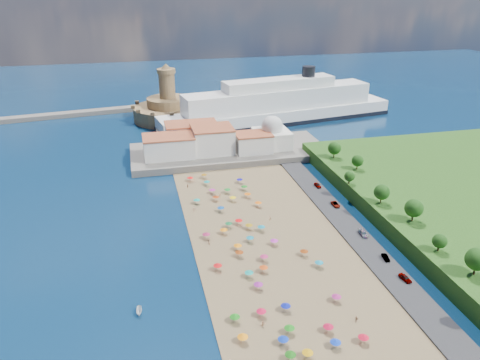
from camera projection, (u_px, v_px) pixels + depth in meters
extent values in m
plane|color=#071938|center=(246.00, 234.00, 151.55)|extent=(700.00, 700.00, 0.00)
cube|color=#59544C|center=(229.00, 152.00, 218.21)|extent=(90.00, 36.00, 3.00)
cube|color=#59544C|center=(174.00, 133.00, 244.97)|extent=(18.00, 70.00, 2.40)
cube|color=silver|center=(169.00, 147.00, 206.39)|extent=(22.00, 14.00, 9.00)
cube|color=silver|center=(213.00, 140.00, 211.95)|extent=(18.00, 16.00, 11.00)
cube|color=silver|center=(253.00, 143.00, 212.74)|extent=(16.00, 12.00, 8.00)
cube|color=silver|center=(192.00, 134.00, 221.19)|extent=(24.00, 14.00, 10.00)
cube|color=silver|center=(272.00, 139.00, 218.40)|extent=(16.00, 16.00, 8.00)
sphere|color=silver|center=(272.00, 126.00, 216.01)|extent=(10.00, 10.00, 10.00)
cylinder|color=silver|center=(272.00, 118.00, 214.49)|extent=(1.20, 1.20, 1.60)
cylinder|color=#95734A|center=(169.00, 113.00, 270.63)|extent=(40.00, 40.00, 8.00)
cylinder|color=#95734A|center=(168.00, 102.00, 268.04)|extent=(24.00, 24.00, 5.00)
cylinder|color=#95734A|center=(167.00, 86.00, 264.25)|extent=(9.00, 9.00, 14.00)
cylinder|color=#95734A|center=(166.00, 71.00, 260.97)|extent=(10.40, 10.40, 2.40)
cone|color=#95734A|center=(166.00, 66.00, 259.89)|extent=(6.00, 6.00, 3.00)
cube|color=black|center=(278.00, 120.00, 267.67)|extent=(140.31, 43.03, 2.23)
cube|color=white|center=(278.00, 115.00, 266.47)|extent=(139.26, 42.47, 8.27)
cube|color=white|center=(279.00, 98.00, 262.62)|extent=(111.47, 34.34, 11.02)
cube|color=white|center=(279.00, 84.00, 259.31)|extent=(65.55, 23.21, 5.51)
cylinder|color=black|center=(309.00, 71.00, 263.58)|extent=(7.35, 7.35, 5.51)
cylinder|color=gray|center=(238.00, 247.00, 141.58)|extent=(0.07, 0.07, 2.00)
cone|color=orange|center=(238.00, 245.00, 141.22)|extent=(2.50, 2.50, 0.60)
cylinder|color=gray|center=(286.00, 308.00, 115.68)|extent=(0.07, 0.07, 2.00)
cone|color=#0C189E|center=(286.00, 305.00, 115.32)|extent=(2.50, 2.50, 0.60)
cylinder|color=gray|center=(258.00, 204.00, 168.35)|extent=(0.07, 0.07, 2.00)
cone|color=orange|center=(258.00, 202.00, 167.99)|extent=(2.50, 2.50, 0.60)
cylinder|color=gray|center=(249.00, 227.00, 153.17)|extent=(0.07, 0.07, 2.00)
cone|color=#A07A0E|center=(249.00, 224.00, 152.81)|extent=(2.50, 2.50, 0.60)
cylinder|color=gray|center=(250.00, 239.00, 145.78)|extent=(0.07, 0.07, 2.00)
cone|color=#107594|center=(250.00, 237.00, 145.42)|extent=(2.50, 2.50, 0.60)
cylinder|color=gray|center=(264.00, 258.00, 136.05)|extent=(0.07, 0.07, 2.00)
cone|color=#AE255B|center=(264.00, 256.00, 135.69)|extent=(2.50, 2.50, 0.60)
cylinder|color=gray|center=(212.00, 191.00, 178.45)|extent=(0.07, 0.07, 2.00)
cone|color=#B1258B|center=(212.00, 189.00, 178.10)|extent=(2.50, 2.50, 0.60)
cylinder|color=gray|center=(319.00, 264.00, 133.18)|extent=(0.07, 0.07, 2.00)
cone|color=#117E9C|center=(319.00, 262.00, 132.82)|extent=(2.50, 2.50, 0.60)
cylinder|color=gray|center=(258.00, 286.00, 123.70)|extent=(0.07, 0.07, 2.00)
cone|color=#98208C|center=(258.00, 284.00, 123.34)|extent=(2.50, 2.50, 0.60)
cylinder|color=gray|center=(235.00, 319.00, 111.94)|extent=(0.07, 0.07, 2.00)
cone|color=#187A15|center=(235.00, 316.00, 111.58)|extent=(2.50, 2.50, 0.60)
cylinder|color=gray|center=(233.00, 199.00, 172.29)|extent=(0.07, 0.07, 2.00)
cone|color=yellow|center=(233.00, 197.00, 171.93)|extent=(2.50, 2.50, 0.60)
cylinder|color=gray|center=(261.00, 228.00, 152.13)|extent=(0.07, 0.07, 2.00)
cone|color=#107B93|center=(261.00, 226.00, 151.77)|extent=(2.50, 2.50, 0.60)
cylinder|color=gray|center=(221.00, 209.00, 164.67)|extent=(0.07, 0.07, 2.00)
cone|color=#0B4597|center=(221.00, 207.00, 164.31)|extent=(2.50, 2.50, 0.60)
cylinder|color=gray|center=(335.00, 344.00, 104.19)|extent=(0.07, 0.07, 2.00)
cone|color=#0E35BD|center=(336.00, 341.00, 103.83)|extent=(2.50, 2.50, 0.60)
cylinder|color=gray|center=(224.00, 231.00, 150.34)|extent=(0.07, 0.07, 2.00)
cone|color=orange|center=(224.00, 229.00, 149.98)|extent=(2.50, 2.50, 0.60)
cylinder|color=gray|center=(328.00, 329.00, 108.79)|extent=(0.07, 0.07, 2.00)
cone|color=#AD0D30|center=(328.00, 326.00, 108.43)|extent=(2.50, 2.50, 0.60)
cylinder|color=gray|center=(190.00, 179.00, 189.12)|extent=(0.07, 0.07, 2.00)
cone|color=#FF0B0B|center=(190.00, 177.00, 188.76)|extent=(2.50, 2.50, 0.60)
cylinder|color=gray|center=(336.00, 299.00, 119.01)|extent=(0.07, 0.07, 2.00)
cone|color=#9E216D|center=(337.00, 296.00, 118.65)|extent=(2.50, 2.50, 0.60)
cylinder|color=gray|center=(197.00, 201.00, 170.40)|extent=(0.07, 0.07, 2.00)
cone|color=#109686|center=(197.00, 199.00, 170.04)|extent=(2.50, 2.50, 0.60)
cylinder|color=gray|center=(304.00, 253.00, 138.62)|extent=(0.07, 0.07, 2.00)
cone|color=#81330B|center=(304.00, 250.00, 138.26)|extent=(2.50, 2.50, 0.60)
cylinder|color=gray|center=(290.00, 357.00, 100.79)|extent=(0.07, 0.07, 2.00)
cone|color=#166211|center=(290.00, 353.00, 100.43)|extent=(2.50, 2.50, 0.60)
cylinder|color=gray|center=(363.00, 340.00, 105.56)|extent=(0.07, 0.07, 2.00)
cone|color=red|center=(364.00, 336.00, 105.20)|extent=(2.50, 2.50, 0.60)
cylinder|color=gray|center=(240.00, 181.00, 187.61)|extent=(0.07, 0.07, 2.00)
cone|color=#110CA0|center=(240.00, 179.00, 187.25)|extent=(2.50, 2.50, 0.60)
cylinder|color=gray|center=(248.00, 195.00, 175.14)|extent=(0.07, 0.07, 2.00)
cone|color=orange|center=(248.00, 193.00, 174.78)|extent=(2.50, 2.50, 0.60)
cylinder|color=gray|center=(206.00, 236.00, 147.73)|extent=(0.07, 0.07, 2.00)
cone|color=#99204C|center=(206.00, 233.00, 147.37)|extent=(2.50, 2.50, 0.60)
cylinder|color=gray|center=(249.00, 274.00, 128.64)|extent=(0.07, 0.07, 2.00)
cone|color=#109487|center=(249.00, 272.00, 128.28)|extent=(2.50, 2.50, 0.60)
cylinder|color=gray|center=(218.00, 267.00, 131.78)|extent=(0.07, 0.07, 2.00)
cone|color=red|center=(218.00, 265.00, 131.42)|extent=(2.50, 2.50, 0.60)
cylinder|color=gray|center=(227.00, 191.00, 178.71)|extent=(0.07, 0.07, 2.00)
cone|color=#147423|center=(227.00, 189.00, 178.35)|extent=(2.50, 2.50, 0.60)
cylinder|color=gray|center=(261.00, 313.00, 113.78)|extent=(0.07, 0.07, 2.00)
cone|color=red|center=(261.00, 310.00, 113.42)|extent=(2.50, 2.50, 0.60)
cylinder|color=gray|center=(204.00, 176.00, 192.10)|extent=(0.07, 0.07, 2.00)
cone|color=#915B0D|center=(204.00, 174.00, 191.74)|extent=(2.50, 2.50, 0.60)
cylinder|color=gray|center=(239.00, 254.00, 138.11)|extent=(0.07, 0.07, 2.00)
cone|color=#87340C|center=(239.00, 251.00, 137.75)|extent=(2.50, 2.50, 0.60)
cylinder|color=gray|center=(239.00, 222.00, 156.08)|extent=(0.07, 0.07, 2.00)
cone|color=red|center=(239.00, 220.00, 155.72)|extent=(2.50, 2.50, 0.60)
cylinder|color=gray|center=(264.00, 269.00, 130.91)|extent=(0.07, 0.07, 2.00)
cone|color=#D64811|center=(264.00, 267.00, 130.55)|extent=(2.50, 2.50, 0.60)
cylinder|color=gray|center=(274.00, 242.00, 144.20)|extent=(0.07, 0.07, 2.00)
cone|color=#C129B1|center=(274.00, 240.00, 143.84)|extent=(2.50, 2.50, 0.60)
cylinder|color=gray|center=(207.00, 183.00, 185.55)|extent=(0.07, 0.07, 2.00)
cone|color=#0E8484|center=(207.00, 181.00, 185.19)|extent=(2.50, 2.50, 0.60)
cylinder|color=gray|center=(283.00, 341.00, 105.03)|extent=(0.07, 0.07, 2.00)
cone|color=#0D2FAD|center=(283.00, 338.00, 104.67)|extent=(2.50, 2.50, 0.60)
cylinder|color=gray|center=(243.00, 339.00, 105.72)|extent=(0.07, 0.07, 2.00)
cone|color=orange|center=(243.00, 336.00, 105.36)|extent=(2.50, 2.50, 0.60)
cylinder|color=gray|center=(289.00, 330.00, 108.38)|extent=(0.07, 0.07, 2.00)
cone|color=#187A15|center=(290.00, 327.00, 108.02)|extent=(2.50, 2.50, 0.60)
cylinder|color=gray|center=(229.00, 225.00, 154.23)|extent=(0.07, 0.07, 2.00)
cone|color=#116430|center=(229.00, 223.00, 153.87)|extent=(2.50, 2.50, 0.60)
cylinder|color=gray|center=(244.00, 188.00, 181.28)|extent=(0.07, 0.07, 2.00)
cone|color=#147619|center=(244.00, 186.00, 180.92)|extent=(2.50, 2.50, 0.60)
cylinder|color=gray|center=(216.00, 198.00, 172.70)|extent=(0.07, 0.07, 2.00)
cone|color=#A4340D|center=(216.00, 196.00, 172.34)|extent=(2.50, 2.50, 0.60)
cylinder|color=gray|center=(307.00, 355.00, 101.31)|extent=(0.07, 0.07, 2.00)
cone|color=#D5980B|center=(308.00, 352.00, 100.95)|extent=(2.50, 2.50, 0.60)
imported|color=tan|center=(270.00, 218.00, 158.56)|extent=(0.67, 0.80, 1.88)
imported|color=tan|center=(209.00, 242.00, 144.45)|extent=(1.09, 1.14, 1.85)
imported|color=tan|center=(194.00, 210.00, 164.64)|extent=(1.26, 1.13, 1.70)
imported|color=tan|center=(220.00, 195.00, 175.76)|extent=(1.03, 0.92, 1.77)
imported|color=tan|center=(188.00, 186.00, 183.19)|extent=(1.00, 1.06, 1.76)
imported|color=tan|center=(263.00, 324.00, 110.57)|extent=(1.51, 0.52, 1.61)
imported|color=tan|center=(356.00, 319.00, 112.03)|extent=(0.96, 1.08, 1.76)
imported|color=white|center=(139.00, 311.00, 115.34)|extent=(1.61, 3.69, 1.39)
imported|color=gray|center=(363.00, 233.00, 148.94)|extent=(2.21, 4.87, 1.38)
imported|color=gray|center=(318.00, 185.00, 183.37)|extent=(1.82, 4.23, 1.42)
imported|color=gray|center=(386.00, 257.00, 136.32)|extent=(1.78, 3.91, 1.24)
imported|color=gray|center=(405.00, 278.00, 126.90)|extent=(2.32, 4.39, 1.42)
imported|color=gray|center=(335.00, 204.00, 168.13)|extent=(2.18, 4.69, 1.30)
cylinder|color=#382314|center=(475.00, 269.00, 119.88)|extent=(0.50, 0.50, 3.30)
sphere|color=#14380F|center=(477.00, 259.00, 118.70)|extent=(5.94, 5.94, 5.94)
cylinder|color=#382314|center=(438.00, 247.00, 130.44)|extent=(0.50, 0.50, 2.28)
sphere|color=#14380F|center=(440.00, 241.00, 129.62)|extent=(4.11, 4.11, 4.11)
cylinder|color=#382314|center=(413.00, 216.00, 146.37)|extent=(0.50, 0.50, 3.21)
sphere|color=#14380F|center=(414.00, 208.00, 145.22)|extent=(5.78, 5.78, 5.78)
cylinder|color=#382314|center=(381.00, 199.00, 157.95)|extent=(0.50, 0.50, 2.97)
sphere|color=#14380F|center=(382.00, 192.00, 156.88)|extent=(5.34, 5.34, 5.34)
cylinder|color=#382314|center=(349.00, 181.00, 172.84)|extent=(0.50, 0.50, 2.18)
sphere|color=#14380F|center=(349.00, 176.00, 172.06)|extent=(3.92, 3.92, 3.92)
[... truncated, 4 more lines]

